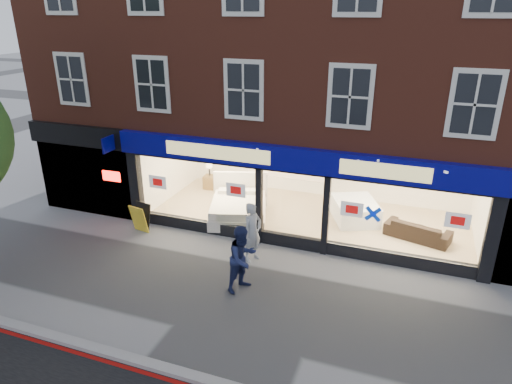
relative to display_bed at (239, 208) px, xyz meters
The scene contains 11 objects.
ground 4.91m from the display_bed, 62.39° to the right, with size 120.00×120.00×0.00m, color gray.
kerb_stone 7.59m from the display_bed, 72.60° to the right, with size 60.00×0.25×0.12m, color gray.
showroom_floor 2.48m from the display_bed, 22.07° to the left, with size 11.00×4.50×0.10m, color tan.
building 7.09m from the display_bed, 49.17° to the left, with size 19.00×8.26×10.30m.
display_bed is the anchor object (origin of this frame).
bedside_table 3.04m from the display_bed, 134.64° to the left, with size 0.45×0.45×0.55m, color brown.
mattress_stack 4.05m from the display_bed, 17.26° to the left, with size 1.96×2.15×0.69m.
sofa 5.99m from the display_bed, ahead, with size 2.01×0.79×0.59m, color black.
a_board 3.34m from the display_bed, 144.93° to the right, with size 0.63×0.40×0.97m, color gold.
pedestrian_grey 2.81m from the display_bed, 59.54° to the right, with size 0.66×0.43×1.81m, color #AAADB2.
pedestrian_blue 4.27m from the display_bed, 66.53° to the right, with size 0.89×0.69×1.83m, color #1A214A.
Camera 1 is at (3.28, -9.16, 7.00)m, focal length 32.00 mm.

